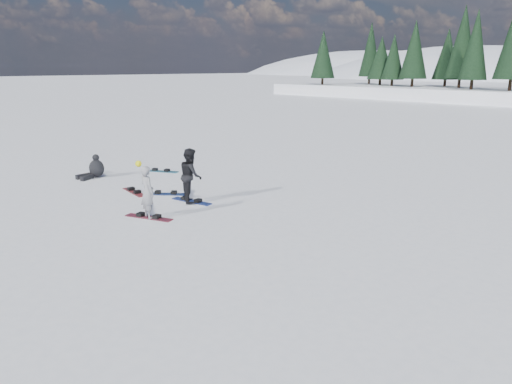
# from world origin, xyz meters

# --- Properties ---
(ground) EXTENTS (420.00, 420.00, 0.00)m
(ground) POSITION_xyz_m (0.00, 0.00, 0.00)
(ground) COLOR white
(ground) RESTS_ON ground
(snowboarder_woman) EXTENTS (0.60, 0.43, 1.68)m
(snowboarder_woman) POSITION_xyz_m (-0.74, -1.23, 0.79)
(snowboarder_woman) COLOR #9A9A9F
(snowboarder_woman) RESTS_ON ground
(snowboarder_man) EXTENTS (1.07, 1.00, 1.75)m
(snowboarder_man) POSITION_xyz_m (-1.35, 0.73, 0.88)
(snowboarder_man) COLOR black
(snowboarder_man) RESTS_ON ground
(seated_rider) EXTENTS (0.79, 1.17, 0.92)m
(seated_rider) POSITION_xyz_m (-6.89, 0.09, 0.35)
(seated_rider) COLOR black
(seated_rider) RESTS_ON ground
(gear_bag) EXTENTS (0.52, 0.43, 0.30)m
(gear_bag) POSITION_xyz_m (-7.59, 0.35, 0.15)
(gear_bag) COLOR black
(gear_bag) RESTS_ON ground
(snowboard_woman) EXTENTS (1.49, 0.86, 0.03)m
(snowboard_woman) POSITION_xyz_m (-0.73, -1.23, 0.01)
(snowboard_woman) COLOR maroon
(snowboard_woman) RESTS_ON ground
(snowboard_man) EXTENTS (1.52, 0.60, 0.03)m
(snowboard_man) POSITION_xyz_m (-1.35, 0.73, 0.01)
(snowboard_man) COLOR navy
(snowboard_man) RESTS_ON ground
(snowboard_loose_b) EXTENTS (1.52, 0.47, 0.03)m
(snowboard_loose_b) POSITION_xyz_m (-3.70, -0.02, 0.01)
(snowboard_loose_b) COLOR maroon
(snowboard_loose_b) RESTS_ON ground
(snowboard_loose_c) EXTENTS (1.43, 1.00, 0.03)m
(snowboard_loose_c) POSITION_xyz_m (-6.08, 2.58, 0.01)
(snowboard_loose_c) COLOR #1A6F8F
(snowboard_loose_c) RESTS_ON ground
(snowboard_loose_a) EXTENTS (1.30, 1.22, 0.03)m
(snowboard_loose_a) POSITION_xyz_m (-2.71, 0.63, 0.01)
(snowboard_loose_a) COLOR navy
(snowboard_loose_a) RESTS_ON ground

